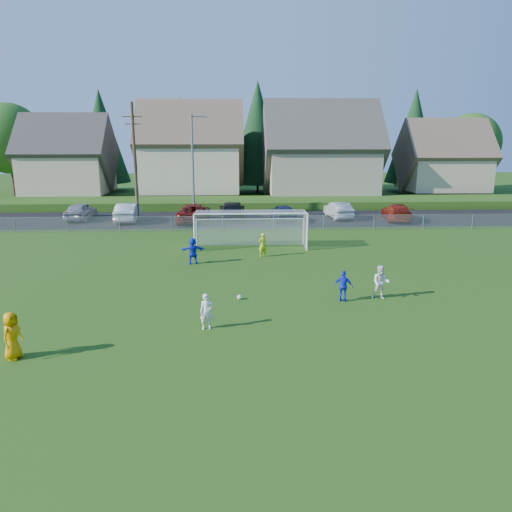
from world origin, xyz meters
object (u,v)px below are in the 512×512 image
at_px(player_blue_a, 343,286).
at_px(car_e, 283,213).
at_px(car_c, 194,213).
at_px(player_white_a, 207,312).
at_px(soccer_ball, 239,297).
at_px(soccer_goal, 251,224).
at_px(player_white_b, 381,282).
at_px(car_d, 232,211).
at_px(goalkeeper, 263,245).
at_px(referee, 12,336).
at_px(car_g, 397,212).
at_px(car_b, 128,212).
at_px(car_a, 81,211).
at_px(player_blue_b, 193,251).
at_px(car_f, 338,210).

height_order(player_blue_a, car_e, car_e).
bearing_deg(car_c, player_white_a, 95.67).
height_order(soccer_ball, soccer_goal, soccer_goal).
bearing_deg(player_white_b, car_d, 123.42).
bearing_deg(car_d, player_white_b, 106.64).
height_order(player_white_a, goalkeeper, goalkeeper).
xyz_separation_m(soccer_ball, referee, (-7.75, -5.87, 0.72)).
relative_size(player_white_a, car_c, 0.25).
xyz_separation_m(player_blue_a, car_e, (-0.68, 21.46, 0.02)).
height_order(referee, player_white_a, referee).
xyz_separation_m(player_white_a, player_blue_a, (6.05, 3.05, 0.01)).
distance_m(player_white_a, car_g, 28.83).
distance_m(referee, car_b, 27.28).
bearing_deg(soccer_goal, referee, -117.53).
bearing_deg(goalkeeper, car_a, -65.34).
xyz_separation_m(player_blue_b, goalkeeper, (4.18, 1.57, -0.04)).
xyz_separation_m(soccer_ball, car_g, (14.09, 20.87, 0.62)).
relative_size(player_white_a, soccer_goal, 0.19).
distance_m(car_c, car_d, 3.46).
bearing_deg(referee, car_a, 28.19).
height_order(car_b, soccer_goal, soccer_goal).
xyz_separation_m(player_blue_a, car_b, (-14.13, 21.82, 0.08)).
bearing_deg(player_blue_a, soccer_ball, 14.11).
bearing_deg(player_blue_b, soccer_goal, -137.77).
bearing_deg(goalkeeper, soccer_ball, 56.90).
xyz_separation_m(player_blue_b, car_f, (11.82, 15.63, -0.06)).
height_order(soccer_ball, referee, referee).
height_order(player_blue_a, car_f, car_f).
distance_m(car_f, car_g, 5.09).
xyz_separation_m(car_d, car_f, (9.54, 0.21, -0.06)).
relative_size(car_g, soccer_goal, 0.68).
bearing_deg(goalkeeper, car_d, -104.58).
bearing_deg(car_d, car_g, 174.90).
height_order(goalkeeper, car_c, car_c).
bearing_deg(soccer_ball, player_blue_a, -5.50).
xyz_separation_m(soccer_ball, goalkeeper, (1.54, 8.16, 0.63)).
xyz_separation_m(player_blue_a, car_f, (4.45, 22.68, 0.01)).
distance_m(car_d, car_g, 14.49).
height_order(player_white_a, car_d, car_d).
height_order(player_white_b, car_g, player_white_b).
distance_m(player_white_b, player_blue_a, 1.81).
xyz_separation_m(soccer_ball, car_a, (-13.75, 22.39, 0.66)).
bearing_deg(car_g, soccer_goal, 44.72).
xyz_separation_m(player_blue_a, goalkeeper, (-3.19, 8.62, 0.02)).
bearing_deg(car_a, car_e, 179.04).
relative_size(goalkeeper, car_a, 0.33).
bearing_deg(car_a, player_white_b, 135.39).
bearing_deg(player_white_a, car_b, 97.76).
distance_m(car_c, car_f, 12.91).
relative_size(player_blue_b, car_g, 0.31).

